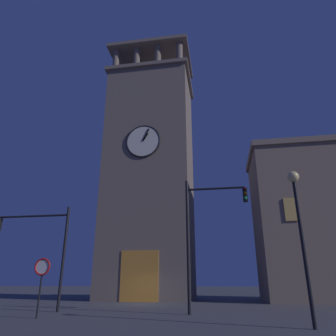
{
  "coord_description": "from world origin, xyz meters",
  "views": [
    {
      "loc": [
        -5.72,
        23.76,
        1.51
      ],
      "look_at": [
        -0.8,
        -5.97,
        12.52
      ],
      "focal_mm": 33.43,
      "sensor_mm": 36.0,
      "label": 1
    }
  ],
  "objects_px": {
    "clocktower": "(150,174)",
    "traffic_signal_mid": "(205,223)",
    "no_horn_sign": "(42,271)",
    "traffic_signal_near": "(41,239)",
    "street_lamp": "(299,215)"
  },
  "relations": [
    {
      "from": "clocktower",
      "to": "traffic_signal_mid",
      "type": "height_order",
      "value": "clocktower"
    },
    {
      "from": "street_lamp",
      "to": "no_horn_sign",
      "type": "xyz_separation_m",
      "value": [
        11.17,
        -1.54,
        -1.9
      ]
    },
    {
      "from": "traffic_signal_near",
      "to": "street_lamp",
      "type": "distance_m",
      "value": 14.15
    },
    {
      "from": "clocktower",
      "to": "no_horn_sign",
      "type": "height_order",
      "value": "clocktower"
    },
    {
      "from": "clocktower",
      "to": "street_lamp",
      "type": "bearing_deg",
      "value": 119.37
    },
    {
      "from": "no_horn_sign",
      "to": "clocktower",
      "type": "bearing_deg",
      "value": -95.18
    },
    {
      "from": "traffic_signal_near",
      "to": "no_horn_sign",
      "type": "height_order",
      "value": "traffic_signal_near"
    },
    {
      "from": "traffic_signal_near",
      "to": "street_lamp",
      "type": "xyz_separation_m",
      "value": [
        -13.35,
        4.68,
        0.03
      ]
    },
    {
      "from": "street_lamp",
      "to": "no_horn_sign",
      "type": "relative_size",
      "value": 2.21
    },
    {
      "from": "traffic_signal_near",
      "to": "no_horn_sign",
      "type": "relative_size",
      "value": 2.23
    },
    {
      "from": "traffic_signal_mid",
      "to": "no_horn_sign",
      "type": "distance_m",
      "value": 8.3
    },
    {
      "from": "traffic_signal_mid",
      "to": "no_horn_sign",
      "type": "bearing_deg",
      "value": 20.83
    },
    {
      "from": "traffic_signal_mid",
      "to": "no_horn_sign",
      "type": "height_order",
      "value": "traffic_signal_mid"
    },
    {
      "from": "clocktower",
      "to": "traffic_signal_near",
      "type": "distance_m",
      "value": 15.43
    },
    {
      "from": "clocktower",
      "to": "traffic_signal_mid",
      "type": "xyz_separation_m",
      "value": [
        -5.98,
        12.95,
        -7.52
      ]
    }
  ]
}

